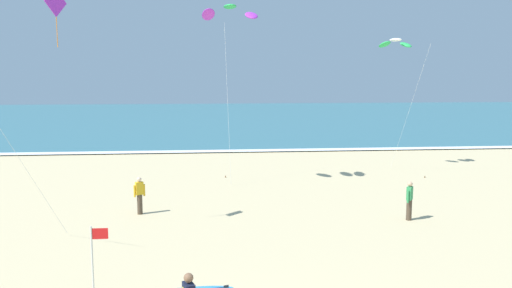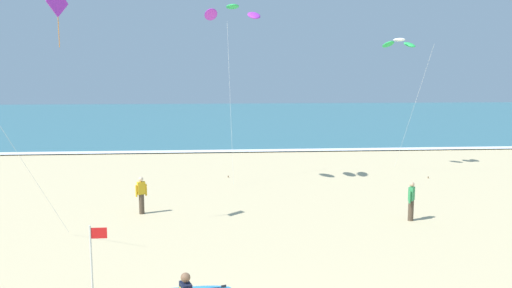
% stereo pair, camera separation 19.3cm
% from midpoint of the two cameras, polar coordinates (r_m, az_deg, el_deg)
% --- Properties ---
extents(ocean_water, '(160.00, 60.00, 0.08)m').
position_cam_midpoint_polar(ocean_water, '(68.53, -3.93, 2.93)').
color(ocean_water, '#336B7A').
rests_on(ocean_water, ground).
extents(shoreline_foam, '(160.00, 1.17, 0.01)m').
position_cam_midpoint_polar(shoreline_foam, '(39.03, -2.88, -0.75)').
color(shoreline_foam, white).
rests_on(shoreline_foam, ocean_water).
extents(kite_arc_ivory_near, '(2.27, 3.90, 7.99)m').
position_cam_midpoint_polar(kite_arc_ivory_near, '(32.99, 14.92, 10.65)').
color(kite_arc_ivory_near, green).
rests_on(kite_arc_ivory_near, ground).
extents(kite_arc_emerald_mid, '(2.92, 3.18, 9.30)m').
position_cam_midpoint_polar(kite_arc_emerald_mid, '(26.82, -3.10, 14.25)').
color(kite_arc_emerald_mid, purple).
rests_on(kite_arc_emerald_mid, ground).
extents(kite_diamond_violet_far, '(2.41, 4.00, 8.83)m').
position_cam_midpoint_polar(kite_diamond_violet_far, '(19.62, -21.79, 13.05)').
color(kite_diamond_violet_far, purple).
rests_on(kite_diamond_violet_far, ground).
extents(bystander_green_top, '(0.34, 0.41, 1.59)m').
position_cam_midpoint_polar(bystander_green_top, '(21.88, 16.27, -5.98)').
color(bystander_green_top, '#4C3D2D').
rests_on(bystander_green_top, ground).
extents(bystander_yellow_top, '(0.45, 0.31, 1.59)m').
position_cam_midpoint_polar(bystander_yellow_top, '(22.44, -12.93, -5.51)').
color(bystander_yellow_top, '#4C3D2D').
rests_on(bystander_yellow_top, ground).
extents(lifeguard_flag, '(0.45, 0.05, 2.10)m').
position_cam_midpoint_polar(lifeguard_flag, '(14.09, -17.72, -11.85)').
color(lifeguard_flag, silver).
rests_on(lifeguard_flag, ground).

